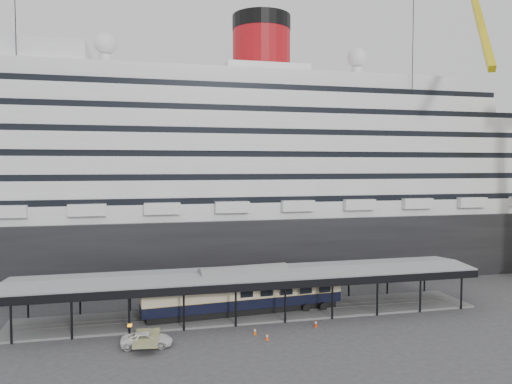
# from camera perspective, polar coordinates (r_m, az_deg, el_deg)

# --- Properties ---
(ground) EXTENTS (200.00, 200.00, 0.00)m
(ground) POSITION_cam_1_polar(r_m,az_deg,el_deg) (57.62, 0.78, -15.17)
(ground) COLOR #353537
(ground) RESTS_ON ground
(cruise_ship) EXTENTS (130.00, 30.00, 43.90)m
(cruise_ship) POSITION_cam_1_polar(r_m,az_deg,el_deg) (86.11, -4.53, 3.24)
(cruise_ship) COLOR black
(cruise_ship) RESTS_ON ground
(platform_canopy) EXTENTS (56.00, 9.18, 5.30)m
(platform_canopy) POSITION_cam_1_polar(r_m,az_deg,el_deg) (61.61, -0.41, -11.67)
(platform_canopy) COLOR slate
(platform_canopy) RESTS_ON ground
(port_truck) EXTENTS (5.25, 2.80, 1.40)m
(port_truck) POSITION_cam_1_polar(r_m,az_deg,el_deg) (52.78, -12.36, -16.17)
(port_truck) COLOR white
(port_truck) RESTS_ON ground
(pullman_carriage) EXTENTS (24.67, 5.16, 24.05)m
(pullman_carriage) POSITION_cam_1_polar(r_m,az_deg,el_deg) (61.25, -1.40, -11.25)
(pullman_carriage) COLOR black
(pullman_carriage) RESTS_ON ground
(traffic_cone_left) EXTENTS (0.43, 0.43, 0.74)m
(traffic_cone_left) POSITION_cam_1_polar(r_m,az_deg,el_deg) (55.14, -0.12, -15.62)
(traffic_cone_left) COLOR #D0540B
(traffic_cone_left) RESTS_ON ground
(traffic_cone_mid) EXTENTS (0.48, 0.48, 0.71)m
(traffic_cone_mid) POSITION_cam_1_polar(r_m,az_deg,el_deg) (53.59, 1.28, -16.19)
(traffic_cone_mid) COLOR #FA480D
(traffic_cone_mid) RESTS_ON ground
(traffic_cone_right) EXTENTS (0.54, 0.54, 0.81)m
(traffic_cone_right) POSITION_cam_1_polar(r_m,az_deg,el_deg) (57.93, 6.85, -14.67)
(traffic_cone_right) COLOR red
(traffic_cone_right) RESTS_ON ground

